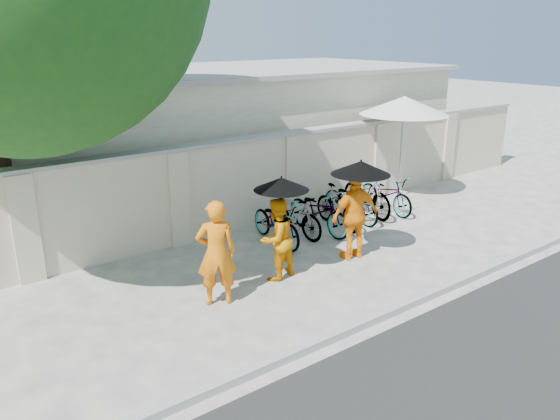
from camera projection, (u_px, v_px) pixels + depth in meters
ground at (310, 282)px, 9.88m from camera, size 80.00×80.00×0.00m
kerb at (380, 316)px, 8.57m from camera, size 40.00×0.16×0.12m
compound_wall at (255, 183)px, 12.57m from camera, size 20.00×0.30×2.00m
building_behind at (209, 130)px, 15.83m from camera, size 14.00×6.00×3.20m
monk_left at (216, 253)px, 8.84m from camera, size 0.77×0.66×1.79m
monk_center at (276, 239)px, 9.82m from camera, size 0.83×0.70×1.53m
parasol_center at (281, 184)px, 9.46m from camera, size 0.98×0.98×1.05m
monk_right at (355, 215)px, 10.67m from camera, size 1.10×0.57×1.79m
parasol_right at (361, 168)px, 10.32m from camera, size 1.14×1.14×0.98m
patio_umbrella at (404, 107)px, 14.07m from camera, size 2.80×2.80×2.74m
bike_0 at (277, 222)px, 11.59m from camera, size 0.74×1.78×0.92m
bike_1 at (296, 215)px, 11.96m from camera, size 0.57×1.65×0.97m
bike_2 at (318, 211)px, 12.21m from camera, size 0.76×1.92×0.99m
bike_3 at (338, 207)px, 12.53m from camera, size 0.62×1.67×0.98m
bike_4 at (351, 201)px, 12.98m from camera, size 0.65×1.83×0.96m
bike_5 at (367, 193)px, 13.33m from camera, size 0.75×1.89×1.10m
bike_6 at (386, 194)px, 13.60m from camera, size 0.72×1.81×0.94m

